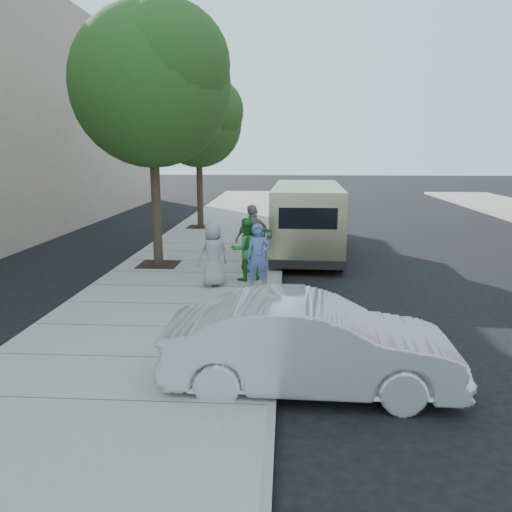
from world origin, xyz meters
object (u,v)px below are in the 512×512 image
tree_far (199,120)px  person_green_shirt (246,249)px  tree_near (153,80)px  van (307,218)px  parking_meter (266,244)px  person_officer (258,257)px  person_gray_shirt (213,254)px  sedan (311,344)px  person_striped_polo (253,239)px

tree_far → person_green_shirt: tree_far is taller
tree_near → tree_far: (-0.00, 7.60, -0.66)m
van → person_green_shirt: 4.43m
parking_meter → person_green_shirt: person_green_shirt is taller
tree_far → person_officer: (3.16, -10.09, -3.91)m
person_gray_shirt → sedan: bearing=81.9°
tree_near → van: tree_near is taller
person_green_shirt → person_striped_polo: (0.14, 0.90, 0.13)m
van → person_officer: 5.09m
van → person_officer: bearing=-104.3°
person_green_shirt → person_gray_shirt: 1.02m
person_green_shirt → person_striped_polo: 0.92m
parking_meter → person_green_shirt: 0.69m
tree_near → sedan: tree_near is taller
sedan → person_striped_polo: person_striped_polo is taller
van → sedan: bearing=-90.0°
tree_far → sedan: size_ratio=1.47×
person_green_shirt → person_gray_shirt: bearing=16.3°
tree_far → parking_meter: size_ratio=4.49×
tree_far → van: (4.56, -5.20, -3.60)m
tree_far → parking_meter: 10.80m
parking_meter → person_green_shirt: bearing=156.9°
parking_meter → van: 4.55m
tree_near → tree_far: 7.63m
parking_meter → person_gray_shirt: bearing=-158.9°
person_gray_shirt → tree_far: bearing=-109.9°
tree_far → van: 7.80m
person_officer → person_gray_shirt: 1.17m
tree_far → van: bearing=-48.8°
person_green_shirt → person_striped_polo: bearing=-123.0°
tree_near → person_green_shirt: tree_near is taller
sedan → person_gray_shirt: 5.73m
parking_meter → person_gray_shirt: size_ratio=0.86×
sedan → person_striped_polo: size_ratio=2.27×
person_officer → person_green_shirt: (-0.38, 0.84, 0.02)m
person_gray_shirt → parking_meter: bearing=162.6°
tree_far → parking_meter: (3.34, -9.59, -3.69)m
person_green_shirt → van: bearing=-137.9°
parking_meter → sedan: parking_meter is taller
parking_meter → person_green_shirt: (-0.57, 0.33, -0.20)m
tree_near → tree_far: size_ratio=1.16×
sedan → person_striped_polo: bearing=12.3°
sedan → van: bearing=-0.5°
sedan → person_gray_shirt: (-2.25, 5.26, 0.26)m
van → person_striped_polo: bearing=-115.8°
tree_near → van: 6.68m
tree_far → person_officer: tree_far is taller
person_officer → person_gray_shirt: size_ratio=0.98×
person_gray_shirt → tree_near: bearing=-80.5°
sedan → person_gray_shirt: size_ratio=2.63×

